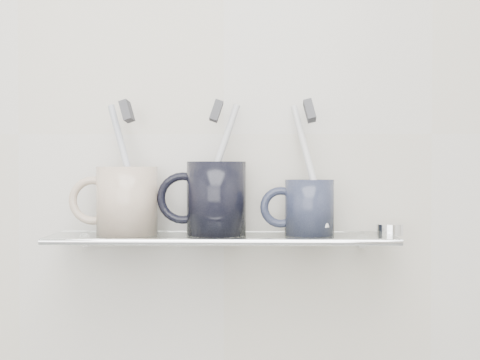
{
  "coord_description": "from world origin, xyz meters",
  "views": [
    {
      "loc": [
        0.05,
        0.07,
        1.2
      ],
      "look_at": [
        0.03,
        1.04,
        1.18
      ],
      "focal_mm": 50.0,
      "sensor_mm": 36.0,
      "label": 1
    }
  ],
  "objects_px": {
    "mug_left": "(127,201)",
    "mug_center": "(216,198)",
    "mug_right": "(309,207)",
    "shelf_glass": "(222,238)"
  },
  "relations": [
    {
      "from": "shelf_glass",
      "to": "mug_center",
      "type": "bearing_deg",
      "value": 148.63
    },
    {
      "from": "shelf_glass",
      "to": "mug_center",
      "type": "distance_m",
      "value": 0.06
    },
    {
      "from": "shelf_glass",
      "to": "mug_left",
      "type": "xyz_separation_m",
      "value": [
        -0.14,
        0.0,
        0.05
      ]
    },
    {
      "from": "mug_left",
      "to": "mug_right",
      "type": "xyz_separation_m",
      "value": [
        0.27,
        0.0,
        -0.01
      ]
    },
    {
      "from": "mug_left",
      "to": "shelf_glass",
      "type": "bearing_deg",
      "value": 6.91
    },
    {
      "from": "mug_left",
      "to": "mug_center",
      "type": "xyz_separation_m",
      "value": [
        0.13,
        0.0,
        0.0
      ]
    },
    {
      "from": "mug_right",
      "to": "mug_left",
      "type": "bearing_deg",
      "value": -176.44
    },
    {
      "from": "shelf_glass",
      "to": "mug_right",
      "type": "bearing_deg",
      "value": 2.24
    },
    {
      "from": "mug_right",
      "to": "mug_center",
      "type": "bearing_deg",
      "value": -176.44
    },
    {
      "from": "mug_left",
      "to": "mug_right",
      "type": "bearing_deg",
      "value": 8.96
    }
  ]
}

